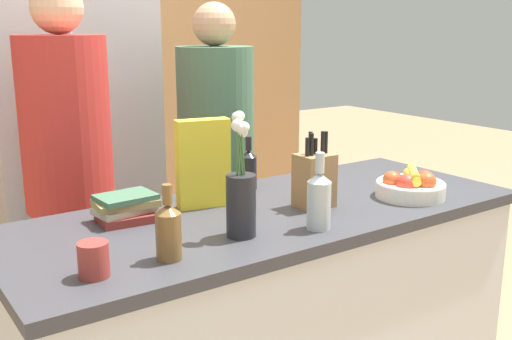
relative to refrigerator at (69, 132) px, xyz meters
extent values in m
cube|color=silver|center=(0.24, -1.42, -0.57)|extent=(1.75, 0.70, 0.88)
cube|color=#38383D|center=(0.24, -1.42, -0.11)|extent=(1.82, 0.73, 0.04)
cube|color=#AD7A4C|center=(0.24, 0.36, 0.29)|extent=(3.02, 0.12, 2.60)
cube|color=#B7B7BC|center=(0.00, 0.00, 0.00)|extent=(0.79, 0.60, 2.02)
cylinder|color=#B7B7BC|center=(-0.06, -0.31, 0.10)|extent=(0.02, 0.02, 1.11)
cylinder|color=silver|center=(0.74, -1.59, -0.06)|extent=(0.25, 0.25, 0.05)
torus|color=silver|center=(0.74, -1.59, -0.03)|extent=(0.25, 0.25, 0.02)
sphere|color=#C64C23|center=(0.69, -1.55, -0.02)|extent=(0.07, 0.07, 0.07)
sphere|color=red|center=(0.71, -1.60, -0.03)|extent=(0.07, 0.07, 0.07)
sphere|color=red|center=(0.79, -1.61, -0.02)|extent=(0.07, 0.07, 0.07)
sphere|color=#C64C23|center=(0.77, -1.64, -0.02)|extent=(0.07, 0.07, 0.07)
sphere|color=red|center=(0.73, -1.52, -0.03)|extent=(0.07, 0.07, 0.07)
cylinder|color=yellow|center=(0.75, -1.59, -0.01)|extent=(0.12, 0.14, 0.03)
cylinder|color=yellow|center=(0.77, -1.58, 0.00)|extent=(0.14, 0.15, 0.03)
cube|color=olive|center=(0.38, -1.48, 0.01)|extent=(0.12, 0.10, 0.19)
cylinder|color=black|center=(0.34, -1.49, 0.13)|extent=(0.01, 0.01, 0.07)
cylinder|color=black|center=(0.35, -1.49, 0.13)|extent=(0.01, 0.01, 0.09)
cylinder|color=black|center=(0.37, -1.46, 0.13)|extent=(0.01, 0.01, 0.09)
cylinder|color=black|center=(0.39, -1.47, 0.12)|extent=(0.01, 0.01, 0.06)
cylinder|color=black|center=(0.40, -1.49, 0.13)|extent=(0.01, 0.01, 0.09)
cylinder|color=black|center=(0.42, -1.48, 0.13)|extent=(0.01, 0.01, 0.09)
cylinder|color=#232328|center=(0.00, -1.58, 0.01)|extent=(0.09, 0.09, 0.19)
cylinder|color=#477538|center=(0.01, -1.58, 0.17)|extent=(0.01, 0.01, 0.13)
sphere|color=white|center=(0.01, -1.59, 0.23)|extent=(0.03, 0.03, 0.03)
cylinder|color=#477538|center=(0.01, -1.58, 0.19)|extent=(0.02, 0.01, 0.17)
sphere|color=white|center=(0.01, -1.57, 0.27)|extent=(0.03, 0.03, 0.03)
cylinder|color=#477538|center=(0.00, -1.58, 0.19)|extent=(0.02, 0.01, 0.17)
sphere|color=white|center=(0.00, -1.57, 0.27)|extent=(0.03, 0.03, 0.03)
cylinder|color=#477538|center=(0.00, -1.58, 0.18)|extent=(0.01, 0.02, 0.15)
sphere|color=white|center=(-0.01, -1.58, 0.25)|extent=(0.04, 0.04, 0.04)
cylinder|color=#477538|center=(0.00, -1.59, 0.17)|extent=(0.01, 0.01, 0.14)
sphere|color=white|center=(0.00, -1.59, 0.24)|extent=(0.03, 0.03, 0.03)
cylinder|color=#477538|center=(0.01, -1.59, 0.17)|extent=(0.02, 0.01, 0.14)
sphere|color=white|center=(0.01, -1.60, 0.25)|extent=(0.03, 0.03, 0.03)
cube|color=yellow|center=(0.06, -1.26, 0.07)|extent=(0.19, 0.10, 0.31)
cylinder|color=#99332D|center=(-0.46, -1.62, -0.04)|extent=(0.08, 0.08, 0.09)
torus|color=#99332D|center=(-0.44, -1.59, -0.04)|extent=(0.05, 0.06, 0.06)
cube|color=maroon|center=(-0.23, -1.26, -0.07)|extent=(0.18, 0.15, 0.03)
cube|color=#B7A88E|center=(-0.23, -1.25, -0.05)|extent=(0.20, 0.14, 0.02)
cube|color=#99844C|center=(-0.22, -1.25, -0.03)|extent=(0.21, 0.14, 0.02)
cube|color=#3D6047|center=(-0.22, -1.25, -0.01)|extent=(0.19, 0.14, 0.02)
cylinder|color=brown|center=(-0.26, -1.63, -0.02)|extent=(0.07, 0.07, 0.13)
cone|color=brown|center=(-0.26, -1.63, 0.06)|extent=(0.07, 0.07, 0.03)
cylinder|color=brown|center=(-0.26, -1.63, 0.10)|extent=(0.03, 0.03, 0.05)
cylinder|color=black|center=(0.32, -1.16, -0.02)|extent=(0.06, 0.06, 0.13)
cone|color=black|center=(0.32, -1.16, 0.05)|extent=(0.06, 0.06, 0.02)
cylinder|color=black|center=(0.32, -1.16, 0.09)|extent=(0.02, 0.02, 0.05)
cylinder|color=#B2BCC1|center=(0.24, -1.67, -0.01)|extent=(0.07, 0.07, 0.15)
cone|color=#B2BCC1|center=(0.24, -1.67, 0.08)|extent=(0.07, 0.07, 0.03)
cylinder|color=#B2BCC1|center=(0.24, -1.67, 0.13)|extent=(0.03, 0.03, 0.06)
cube|color=#383842|center=(-0.22, -0.68, -0.60)|extent=(0.31, 0.25, 0.82)
cylinder|color=red|center=(-0.22, -0.68, 0.15)|extent=(0.35, 0.35, 0.68)
sphere|color=#DBAD89|center=(-0.22, -0.68, 0.59)|extent=(0.20, 0.20, 0.20)
cube|color=#383842|center=(0.46, -0.68, -0.61)|extent=(0.31, 0.25, 0.79)
cylinder|color=#42664C|center=(0.46, -0.68, 0.11)|extent=(0.35, 0.35, 0.66)
sphere|color=tan|center=(0.46, -0.68, 0.53)|extent=(0.19, 0.19, 0.19)
camera|label=1|loc=(-0.93, -3.00, 0.53)|focal=42.00mm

